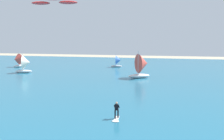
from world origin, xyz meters
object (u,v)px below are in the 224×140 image
(sailboat_heeled_over, at_px, (142,66))
(kitesurfer, at_px, (116,113))
(kite, at_px, (54,1))
(sailboat_outermost, at_px, (118,61))
(sailboat_far_right, at_px, (17,60))
(sailboat_far_left, at_px, (26,64))

(sailboat_heeled_over, bearing_deg, kitesurfer, -87.93)
(kite, height_order, sailboat_outermost, kite)
(kite, bearing_deg, sailboat_far_right, 128.84)
(kitesurfer, height_order, sailboat_heeled_over, sailboat_heeled_over)
(sailboat_far_left, bearing_deg, sailboat_outermost, 42.33)
(sailboat_far_right, height_order, sailboat_outermost, sailboat_far_right)
(kite, height_order, sailboat_heeled_over, kite)
(kitesurfer, xyz_separation_m, sailboat_outermost, (-9.65, 44.41, 1.02))
(kite, bearing_deg, sailboat_heeled_over, 73.74)
(sailboat_far_right, xyz_separation_m, sailboat_far_left, (8.36, -9.44, 0.15))
(sailboat_heeled_over, relative_size, sailboat_outermost, 1.50)
(kite, distance_m, sailboat_heeled_over, 26.45)
(kitesurfer, bearing_deg, sailboat_far_left, 133.82)
(kitesurfer, xyz_separation_m, kite, (-7.89, 3.40, 11.33))
(sailboat_heeled_over, bearing_deg, sailboat_outermost, 116.62)
(kitesurfer, bearing_deg, sailboat_far_right, 133.27)
(sailboat_far_right, height_order, sailboat_heeled_over, sailboat_heeled_over)
(kitesurfer, xyz_separation_m, sailboat_far_left, (-27.24, 28.39, 1.39))
(kitesurfer, xyz_separation_m, sailboat_far_right, (-35.61, 37.83, 1.24))
(kite, distance_m, sailboat_outermost, 42.32)
(sailboat_far_right, distance_m, sailboat_heeled_over, 36.26)
(sailboat_outermost, relative_size, sailboat_far_left, 0.81)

